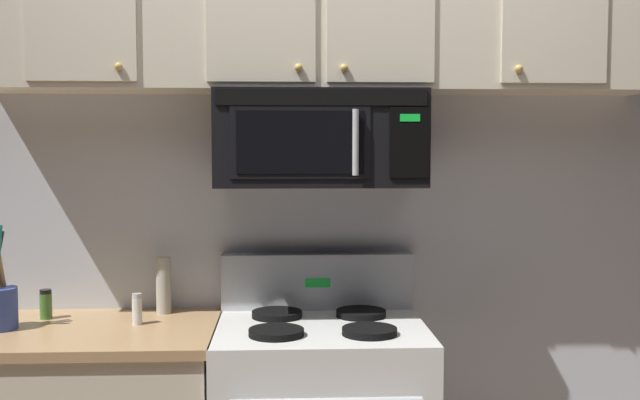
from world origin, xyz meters
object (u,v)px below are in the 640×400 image
object	(u,v)px
over_range_microwave	(319,139)
salt_shaker	(137,309)
pepper_mill	(164,285)
spice_jar	(46,304)

from	to	relation	value
over_range_microwave	salt_shaker	bearing A→B (deg)	-173.92
over_range_microwave	pepper_mill	world-z (taller)	over_range_microwave
over_range_microwave	spice_jar	world-z (taller)	over_range_microwave
salt_shaker	spice_jar	xyz separation A→B (m)	(-0.36, 0.11, -0.00)
pepper_mill	spice_jar	world-z (taller)	pepper_mill
spice_jar	pepper_mill	bearing A→B (deg)	9.90
pepper_mill	spice_jar	xyz separation A→B (m)	(-0.43, -0.07, -0.05)
over_range_microwave	pepper_mill	bearing A→B (deg)	169.48
over_range_microwave	salt_shaker	distance (m)	0.91
over_range_microwave	spice_jar	bearing A→B (deg)	177.96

